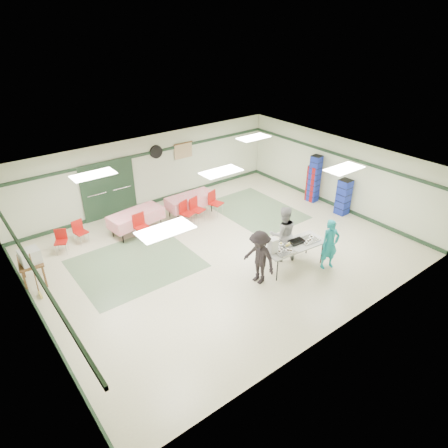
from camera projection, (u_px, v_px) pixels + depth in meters
floor at (221, 251)px, 12.71m from camera, size 11.00×11.00×0.00m
ceiling at (221, 171)px, 11.42m from camera, size 11.00×11.00×0.00m
wall_back at (150, 171)px, 15.20m from camera, size 11.00×0.00×11.00m
wall_front at (343, 285)px, 8.93m from camera, size 11.00×0.00×11.00m
wall_left at (30, 279)px, 9.12m from camera, size 0.00×9.00×9.00m
wall_right at (337, 173)px, 15.02m from camera, size 0.00×9.00×9.00m
trim_back at (149, 153)px, 14.84m from camera, size 11.00×0.06×0.10m
baseboard_back at (153, 202)px, 15.79m from camera, size 11.00×0.06×0.12m
trim_left at (24, 253)px, 8.80m from camera, size 0.06×9.00×0.10m
baseboard_left at (44, 322)px, 9.75m from camera, size 0.06×9.00×0.12m
trim_right at (339, 155)px, 14.67m from camera, size 0.06×9.00×0.10m
baseboard_right at (332, 204)px, 15.62m from camera, size 0.06×9.00×0.12m
green_patch_a at (136, 264)px, 12.06m from camera, size 3.50×3.00×0.01m
green_patch_b at (256, 210)px, 15.25m from camera, size 2.50×3.50×0.01m
double_door_left at (96, 193)px, 14.12m from camera, size 0.90×0.06×2.10m
double_door_right at (121, 186)px, 14.63m from camera, size 0.90×0.06×2.10m
door_frame at (109, 190)px, 14.36m from camera, size 2.00×0.03×2.15m
wall_fan at (156, 152)px, 14.98m from camera, size 0.50×0.10×0.50m
scroll_banner at (183, 151)px, 15.72m from camera, size 0.80×0.02×0.60m
serving_table at (294, 246)px, 11.61m from camera, size 2.03×0.98×0.76m
sheet_tray_right at (309, 240)px, 11.78m from camera, size 0.62×0.49×0.02m
sheet_tray_mid at (287, 243)px, 11.62m from camera, size 0.60×0.47×0.02m
sheet_tray_left at (285, 252)px, 11.21m from camera, size 0.58×0.47×0.02m
baking_pan at (297, 241)px, 11.66m from camera, size 0.48×0.33×0.08m
foam_box_stack at (273, 246)px, 11.12m from camera, size 0.26×0.24×0.43m
volunteer_teal at (330, 244)px, 11.57m from camera, size 0.65×0.53×1.55m
volunteer_grey at (283, 234)px, 11.91m from camera, size 1.04×0.95×1.75m
volunteer_dark at (259, 257)px, 10.92m from camera, size 0.72×1.10×1.60m
dining_table_a at (190, 200)px, 14.70m from camera, size 1.78×0.80×0.77m
dining_table_b at (136, 217)px, 13.52m from camera, size 1.95×1.07×0.77m
chair_a at (196, 207)px, 14.24m from camera, size 0.52×0.52×0.90m
chair_b at (185, 211)px, 14.00m from camera, size 0.52×0.52×0.89m
chair_c at (214, 201)px, 14.67m from camera, size 0.55×0.55×0.93m
chair_d at (141, 224)px, 13.06m from camera, size 0.48×0.48×0.94m
chair_loose_a at (79, 230)px, 12.93m from camera, size 0.44×0.44×0.80m
chair_loose_b at (61, 239)px, 12.43m from camera, size 0.49×0.49×0.78m
crate_stack_blue_a at (314, 179)px, 15.55m from camera, size 0.40×0.40×1.88m
crate_stack_red at (313, 183)px, 15.70m from camera, size 0.39×0.39×1.45m
crate_stack_blue_b at (344, 197)px, 14.68m from camera, size 0.43×0.43×1.36m
printer_table at (31, 263)px, 10.95m from camera, size 0.75×1.03×0.74m
office_printer at (30, 256)px, 10.70m from camera, size 0.53×0.47×0.39m
broom at (34, 274)px, 10.39m from camera, size 0.06×0.22×1.36m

